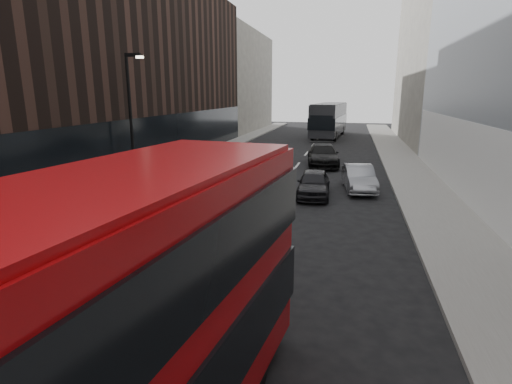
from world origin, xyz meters
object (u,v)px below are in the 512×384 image
Objects in this scene: street_lamp at (131,110)px; car_b at (359,178)px; grey_bus at (329,119)px; car_c at (323,155)px; car_a at (314,183)px.

street_lamp is 1.71× the size of car_b.
street_lamp is 0.57× the size of grey_bus.
car_c is at bearing -83.45° from grey_bus.
street_lamp reaches higher than car_b.
car_b is at bearing 5.98° from street_lamp.
grey_bus is 2.35× the size of car_c.
grey_bus reaches higher than car_a.
car_a is 0.75× the size of car_c.
car_b is 7.58m from car_c.
car_a is at bearing -148.45° from car_b.
street_lamp is at bearing 178.34° from car_b.
car_a is 2.88m from car_b.
grey_bus is 28.16m from car_a.
grey_bus reaches higher than car_b.
street_lamp is at bearing 174.21° from car_a.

